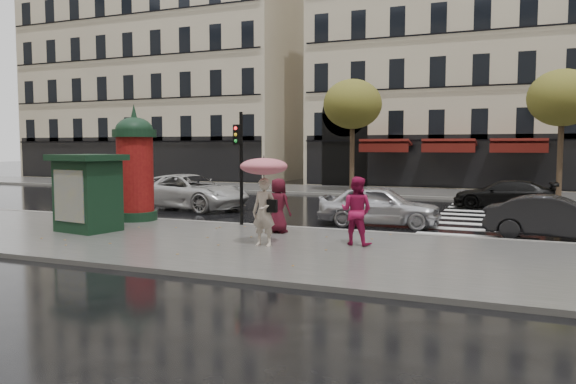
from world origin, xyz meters
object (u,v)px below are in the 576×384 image
at_px(car_white, 189,192).
at_px(man_burgundy, 278,205).
at_px(car_silver, 379,206).
at_px(morris_column, 135,165).
at_px(woman_red, 356,211).
at_px(car_darkgrey, 556,218).
at_px(woman_umbrella, 264,186).
at_px(car_black, 504,194).
at_px(newsstand, 88,192).
at_px(traffic_light, 240,157).
at_px(car_far_silver, 168,185).

bearing_deg(car_white, man_burgundy, -121.43).
distance_m(man_burgundy, car_white, 8.47).
bearing_deg(car_silver, morris_column, 104.16).
bearing_deg(man_burgundy, woman_red, 169.25).
distance_m(morris_column, car_darkgrey, 13.82).
distance_m(woman_umbrella, car_darkgrey, 8.72).
relative_size(woman_umbrella, woman_red, 1.32).
bearing_deg(morris_column, woman_red, -12.28).
xyz_separation_m(man_burgundy, car_black, (6.07, 11.00, -0.33)).
height_order(woman_umbrella, car_darkgrey, woman_umbrella).
distance_m(woman_umbrella, newsstand, 6.17).
bearing_deg(morris_column, car_black, 40.66).
height_order(man_burgundy, car_black, man_burgundy).
bearing_deg(traffic_light, car_silver, 29.52).
distance_m(woman_umbrella, car_black, 14.40).
bearing_deg(car_black, car_white, -68.03).
height_order(car_darkgrey, car_far_silver, car_darkgrey).
bearing_deg(car_silver, newsstand, 120.47).
bearing_deg(car_black, car_silver, -28.69).
height_order(man_burgundy, morris_column, morris_column).
relative_size(car_silver, car_white, 0.75).
xyz_separation_m(traffic_light, car_darkgrey, (9.61, 1.53, -1.75)).
bearing_deg(car_darkgrey, car_far_silver, 73.25).
relative_size(traffic_light, newsstand, 1.58).
xyz_separation_m(car_silver, car_black, (3.78, 7.58, -0.08)).
distance_m(car_silver, car_white, 9.09).
height_order(woman_red, car_black, woman_red).
xyz_separation_m(newsstand, car_silver, (7.85, 5.39, -0.63)).
bearing_deg(woman_umbrella, car_far_silver, 132.87).
xyz_separation_m(car_black, car_far_silver, (-17.35, -0.49, 0.00)).
height_order(woman_red, car_darkgrey, woman_red).
bearing_deg(woman_umbrella, car_darkgrey, 34.18).
bearing_deg(car_darkgrey, woman_umbrella, 130.03).
height_order(woman_red, morris_column, morris_column).
bearing_deg(man_burgundy, car_silver, -112.16).
xyz_separation_m(woman_red, traffic_light, (-4.63, 2.21, 1.36)).
xyz_separation_m(man_burgundy, newsstand, (-5.56, -1.98, 0.39)).
xyz_separation_m(man_burgundy, car_far_silver, (-11.27, 10.50, -0.32)).
xyz_separation_m(woman_red, man_burgundy, (-2.77, 1.15, -0.08)).
relative_size(morris_column, newsstand, 1.73).
distance_m(woman_red, car_black, 12.59).
relative_size(woman_red, car_white, 0.33).
distance_m(morris_column, traffic_light, 4.04).
height_order(woman_red, car_silver, woman_red).
bearing_deg(newsstand, car_silver, 34.48).
bearing_deg(car_far_silver, newsstand, 31.58).
height_order(woman_umbrella, car_silver, woman_umbrella).
distance_m(woman_umbrella, car_far_silver, 17.47).
relative_size(woman_red, newsstand, 0.77).
xyz_separation_m(woman_umbrella, car_black, (5.48, 13.27, -1.08)).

